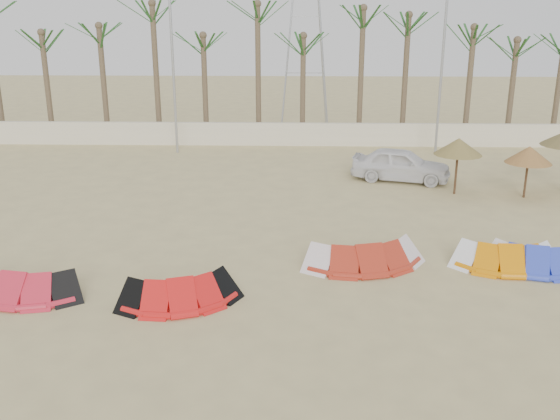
{
  "coord_description": "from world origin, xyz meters",
  "views": [
    {
      "loc": [
        0.53,
        -13.18,
        7.55
      ],
      "look_at": [
        0.0,
        6.0,
        1.3
      ],
      "focal_mm": 40.0,
      "sensor_mm": 36.0,
      "label": 1
    }
  ],
  "objects_px": {
    "kite_red_left": "(25,279)",
    "kite_red_mid": "(182,285)",
    "kite_red_right": "(364,250)",
    "parasol_mid": "(529,155)",
    "kite_orange": "(504,252)",
    "kite_blue": "(532,254)",
    "car": "(401,165)",
    "parasol_left": "(458,147)"
  },
  "relations": [
    {
      "from": "parasol_left",
      "to": "car",
      "type": "relative_size",
      "value": 0.54
    },
    {
      "from": "kite_blue",
      "to": "parasol_mid",
      "type": "distance_m",
      "value": 7.88
    },
    {
      "from": "kite_red_mid",
      "to": "parasol_mid",
      "type": "distance_m",
      "value": 16.05
    },
    {
      "from": "kite_red_left",
      "to": "kite_red_mid",
      "type": "height_order",
      "value": "same"
    },
    {
      "from": "kite_red_right",
      "to": "parasol_mid",
      "type": "bearing_deg",
      "value": 44.22
    },
    {
      "from": "kite_red_mid",
      "to": "kite_red_right",
      "type": "height_order",
      "value": "same"
    },
    {
      "from": "kite_blue",
      "to": "kite_red_right",
      "type": "bearing_deg",
      "value": 177.68
    },
    {
      "from": "kite_red_mid",
      "to": "kite_orange",
      "type": "xyz_separation_m",
      "value": [
        9.45,
        2.67,
        -0.0
      ]
    },
    {
      "from": "parasol_left",
      "to": "kite_red_right",
      "type": "bearing_deg",
      "value": -121.14
    },
    {
      "from": "kite_red_left",
      "to": "car",
      "type": "distance_m",
      "value": 17.2
    },
    {
      "from": "kite_orange",
      "to": "kite_red_left",
      "type": "bearing_deg",
      "value": -170.32
    },
    {
      "from": "kite_red_right",
      "to": "car",
      "type": "bearing_deg",
      "value": 74.78
    },
    {
      "from": "kite_orange",
      "to": "parasol_left",
      "type": "relative_size",
      "value": 1.36
    },
    {
      "from": "parasol_left",
      "to": "car",
      "type": "bearing_deg",
      "value": 133.69
    },
    {
      "from": "kite_blue",
      "to": "kite_red_mid",
      "type": "bearing_deg",
      "value": -166.27
    },
    {
      "from": "kite_blue",
      "to": "car",
      "type": "height_order",
      "value": "car"
    },
    {
      "from": "kite_orange",
      "to": "car",
      "type": "xyz_separation_m",
      "value": [
        -1.64,
        9.76,
        0.33
      ]
    },
    {
      "from": "kite_orange",
      "to": "car",
      "type": "bearing_deg",
      "value": 99.56
    },
    {
      "from": "kite_orange",
      "to": "parasol_mid",
      "type": "height_order",
      "value": "parasol_mid"
    },
    {
      "from": "kite_red_mid",
      "to": "car",
      "type": "xyz_separation_m",
      "value": [
        7.8,
        12.44,
        0.33
      ]
    },
    {
      "from": "kite_red_left",
      "to": "kite_orange",
      "type": "bearing_deg",
      "value": 9.68
    },
    {
      "from": "kite_red_right",
      "to": "car",
      "type": "distance_m",
      "value": 10.09
    },
    {
      "from": "kite_red_left",
      "to": "car",
      "type": "relative_size",
      "value": 0.8
    },
    {
      "from": "kite_red_left",
      "to": "parasol_left",
      "type": "relative_size",
      "value": 1.48
    },
    {
      "from": "car",
      "to": "kite_blue",
      "type": "bearing_deg",
      "value": -150.49
    },
    {
      "from": "kite_red_right",
      "to": "parasol_mid",
      "type": "xyz_separation_m",
      "value": [
        7.4,
        7.2,
        1.4
      ]
    },
    {
      "from": "kite_red_left",
      "to": "kite_red_right",
      "type": "height_order",
      "value": "same"
    },
    {
      "from": "parasol_mid",
      "to": "car",
      "type": "distance_m",
      "value": 5.49
    },
    {
      "from": "kite_red_right",
      "to": "kite_blue",
      "type": "relative_size",
      "value": 1.21
    },
    {
      "from": "kite_orange",
      "to": "parasol_mid",
      "type": "distance_m",
      "value": 8.0
    },
    {
      "from": "kite_orange",
      "to": "parasol_mid",
      "type": "bearing_deg",
      "value": 66.76
    },
    {
      "from": "kite_red_left",
      "to": "kite_blue",
      "type": "distance_m",
      "value": 14.8
    },
    {
      "from": "kite_orange",
      "to": "kite_blue",
      "type": "distance_m",
      "value": 0.81
    },
    {
      "from": "kite_red_mid",
      "to": "car",
      "type": "distance_m",
      "value": 14.69
    },
    {
      "from": "car",
      "to": "kite_orange",
      "type": "bearing_deg",
      "value": -154.71
    },
    {
      "from": "kite_red_left",
      "to": "parasol_mid",
      "type": "bearing_deg",
      "value": 29.51
    },
    {
      "from": "kite_red_right",
      "to": "kite_orange",
      "type": "relative_size",
      "value": 1.2
    },
    {
      "from": "parasol_left",
      "to": "kite_orange",
      "type": "bearing_deg",
      "value": -92.49
    },
    {
      "from": "kite_red_mid",
      "to": "kite_blue",
      "type": "height_order",
      "value": "same"
    },
    {
      "from": "kite_red_left",
      "to": "kite_red_right",
      "type": "relative_size",
      "value": 0.9
    },
    {
      "from": "parasol_left",
      "to": "parasol_mid",
      "type": "distance_m",
      "value": 2.82
    },
    {
      "from": "car",
      "to": "kite_red_left",
      "type": "bearing_deg",
      "value": 150.55
    }
  ]
}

